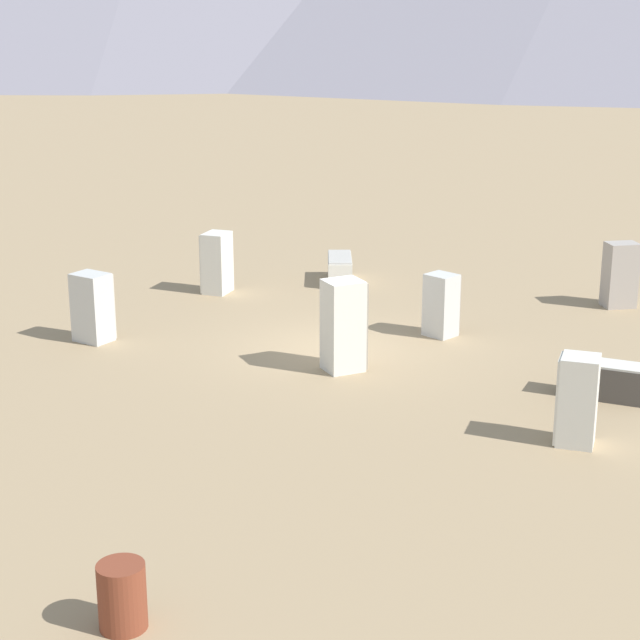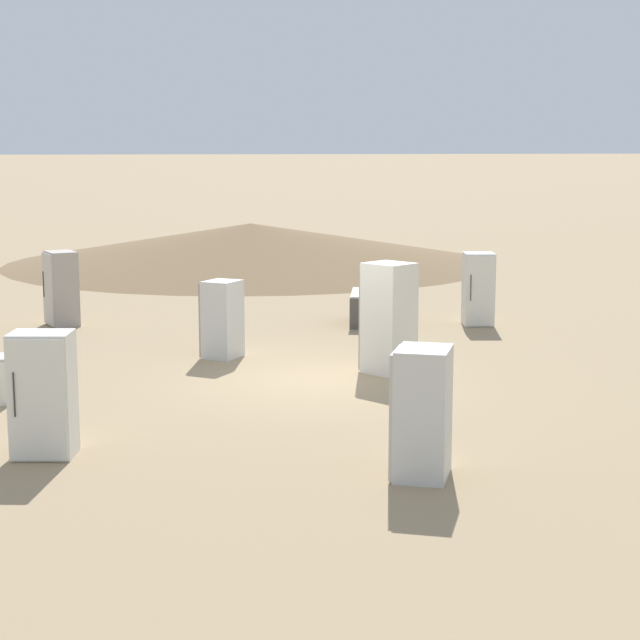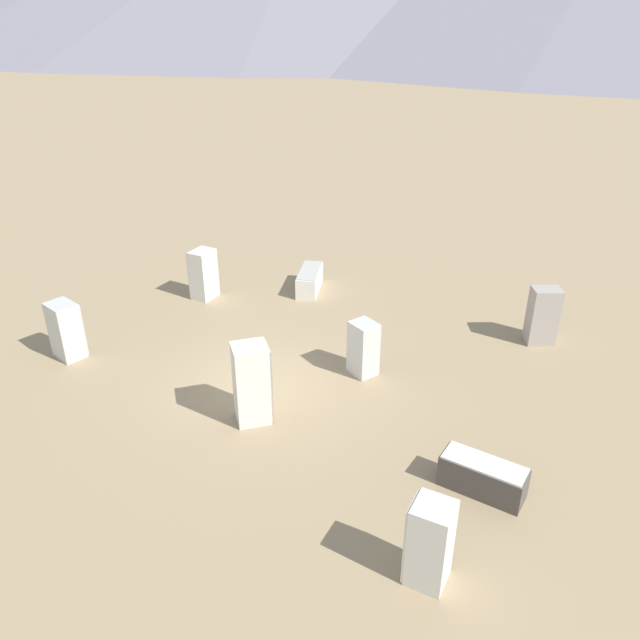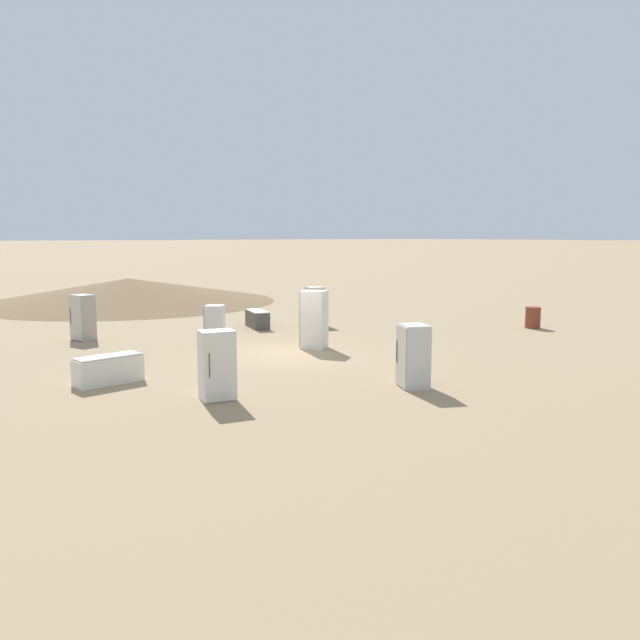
% 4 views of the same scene
% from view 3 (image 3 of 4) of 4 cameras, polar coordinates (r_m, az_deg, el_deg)
% --- Properties ---
extents(ground_plane, '(1000.00, 1000.00, 0.00)m').
position_cam_3_polar(ground_plane, '(15.65, -5.43, -6.07)').
color(ground_plane, '#9E8460').
extents(discarded_fridge_0, '(0.87, 0.87, 1.44)m').
position_cam_3_polar(discarded_fridge_0, '(15.80, 4.03, -2.59)').
color(discarded_fridge_0, silver).
rests_on(discarded_fridge_0, ground_plane).
extents(discarded_fridge_1, '(0.90, 0.80, 1.63)m').
position_cam_3_polar(discarded_fridge_1, '(18.21, 19.67, 0.39)').
color(discarded_fridge_1, '#A89E93').
rests_on(discarded_fridge_1, ground_plane).
extents(discarded_fridge_2, '(0.96, 0.91, 1.56)m').
position_cam_3_polar(discarded_fridge_2, '(17.78, -22.21, -0.88)').
color(discarded_fridge_2, silver).
rests_on(discarded_fridge_2, ground_plane).
extents(discarded_fridge_3, '(0.78, 0.75, 1.60)m').
position_cam_3_polar(discarded_fridge_3, '(10.80, 9.96, -19.45)').
color(discarded_fridge_3, silver).
rests_on(discarded_fridge_3, ground_plane).
extents(discarded_fridge_4, '(1.75, 1.03, 0.71)m').
position_cam_3_polar(discarded_fridge_4, '(12.84, 14.64, -13.70)').
color(discarded_fridge_4, '#4C4742').
rests_on(discarded_fridge_4, ground_plane).
extents(discarded_fridge_5, '(0.77, 0.86, 1.60)m').
position_cam_3_polar(discarded_fridge_5, '(20.14, -10.63, 4.13)').
color(discarded_fridge_5, silver).
rests_on(discarded_fridge_5, ground_plane).
extents(discarded_fridge_6, '(1.02, 0.99, 1.92)m').
position_cam_3_polar(discarded_fridge_6, '(14.02, -6.23, -5.80)').
color(discarded_fridge_6, silver).
rests_on(discarded_fridge_6, ground_plane).
extents(discarded_fridge_7, '(0.86, 1.74, 0.72)m').
position_cam_3_polar(discarded_fridge_7, '(20.47, -0.95, 3.67)').
color(discarded_fridge_7, silver).
rests_on(discarded_fridge_7, ground_plane).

